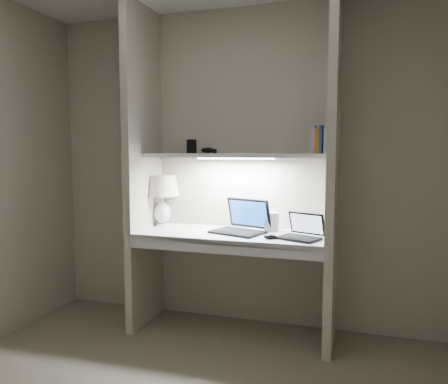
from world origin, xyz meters
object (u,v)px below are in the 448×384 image
at_px(speaker, 271,222).
at_px(book_row, 323,140).
at_px(laptop_main, 242,225).
at_px(table_lamp, 162,191).
at_px(laptop_netbook, 301,233).

xyz_separation_m(speaker, book_row, (0.37, 0.04, 0.62)).
xyz_separation_m(laptop_main, book_row, (0.58, 0.13, 0.64)).
distance_m(table_lamp, book_row, 1.35).
height_order(table_lamp, book_row, book_row).
bearing_deg(laptop_netbook, laptop_main, -170.72).
bearing_deg(speaker, book_row, -12.72).
relative_size(speaker, book_row, 0.72).
relative_size(table_lamp, speaker, 2.84).
bearing_deg(table_lamp, book_row, 1.54).
bearing_deg(table_lamp, speaker, -0.37).
relative_size(table_lamp, book_row, 2.04).
bearing_deg(speaker, laptop_netbook, -56.93).
xyz_separation_m(table_lamp, book_row, (1.29, 0.03, 0.41)).
distance_m(table_lamp, laptop_netbook, 1.21).
distance_m(table_lamp, laptop_main, 0.75).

